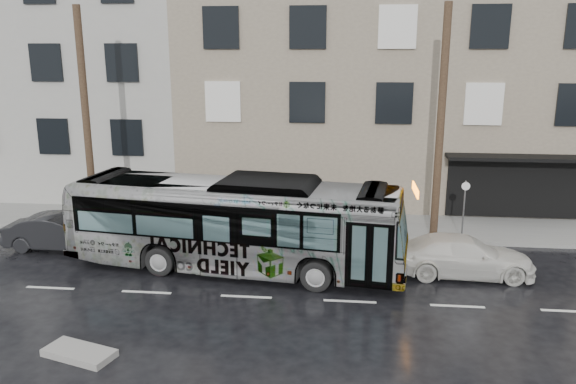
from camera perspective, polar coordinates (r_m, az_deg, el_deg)
name	(u,v)px	position (r m, az deg, el deg)	size (l,w,h in m)	color
ground	(259,267)	(20.02, -2.99, -7.61)	(120.00, 120.00, 0.00)	black
sidewalk	(276,224)	(24.57, -1.22, -3.24)	(90.00, 3.60, 0.15)	gray
building_taupe	(386,88)	(31.19, 9.88, 10.41)	(20.00, 12.00, 11.00)	gray
utility_pole_front	(440,126)	(22.12, 15.23, 6.47)	(0.30, 0.30, 9.00)	#4E3A27
utility_pole_rear	(86,121)	(24.22, -19.81, 6.76)	(0.30, 0.30, 9.00)	#4E3A27
sign_post	(464,211)	(22.97, 17.41, -1.83)	(0.06, 0.06, 2.40)	slate
bus	(235,224)	(19.42, -5.44, -3.22)	(2.75, 11.77, 3.28)	#B2B2B2
white_sedan	(464,256)	(20.00, 17.41, -6.22)	(1.89, 4.66, 1.35)	silver
dark_sedan	(60,232)	(23.24, -22.13, -3.79)	(1.43, 4.09, 1.35)	black
slush_pile	(79,353)	(15.47, -20.44, -15.07)	(1.80, 0.80, 0.18)	#9F9D97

